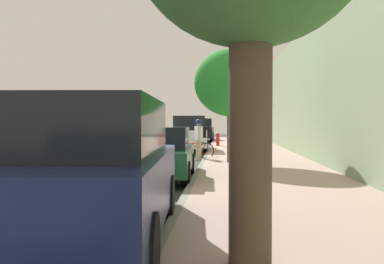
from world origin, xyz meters
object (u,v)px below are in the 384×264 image
(street_tree_mid_block, at_px, (231,83))
(fire_hydrant, at_px, (218,139))
(parked_sedan_green_mid, at_px, (161,153))
(parked_pickup_black_farthest, at_px, (201,131))
(bicycle_at_curb, at_px, (195,151))
(cyclist_with_backpack, at_px, (199,135))
(parked_suv_dark_blue_second, at_px, (96,169))
(parked_suv_white_far, at_px, (190,133))

(street_tree_mid_block, height_order, fire_hydrant, street_tree_mid_block)
(parked_sedan_green_mid, xyz_separation_m, parked_pickup_black_farthest, (-0.09, 23.58, 0.15))
(parked_pickup_black_farthest, bearing_deg, fire_hydrant, -80.15)
(parked_sedan_green_mid, relative_size, parked_pickup_black_farthest, 0.84)
(street_tree_mid_block, xyz_separation_m, fire_hydrant, (-0.67, 10.80, -2.59))
(street_tree_mid_block, bearing_deg, bicycle_at_curb, 122.90)
(parked_sedan_green_mid, relative_size, street_tree_mid_block, 1.03)
(cyclist_with_backpack, bearing_deg, parked_pickup_black_farthest, 92.78)
(parked_suv_dark_blue_second, bearing_deg, fire_hydrant, 86.32)
(parked_pickup_black_farthest, xyz_separation_m, fire_hydrant, (1.53, -8.81, -0.35))
(parked_suv_dark_blue_second, bearing_deg, parked_sedan_green_mid, 90.72)
(parked_suv_white_far, xyz_separation_m, bicycle_at_curb, (0.62, -4.86, -0.63))
(bicycle_at_curb, bearing_deg, cyclist_with_backpack, -63.25)
(bicycle_at_curb, bearing_deg, parked_sedan_green_mid, -94.89)
(cyclist_with_backpack, bearing_deg, parked_sedan_green_mid, -97.34)
(parked_suv_dark_blue_second, distance_m, fire_hydrant, 21.24)
(parked_suv_white_far, bearing_deg, parked_sedan_green_mid, -89.61)
(parked_pickup_black_farthest, distance_m, cyclist_with_backpack, 17.65)
(parked_pickup_black_farthest, height_order, cyclist_with_backpack, parked_pickup_black_farthest)
(parked_sedan_green_mid, xyz_separation_m, street_tree_mid_block, (2.11, 3.98, 2.39))
(parked_suv_dark_blue_second, relative_size, parked_sedan_green_mid, 1.08)
(parked_suv_white_far, distance_m, street_tree_mid_block, 7.89)
(parked_suv_dark_blue_second, bearing_deg, bicycle_at_curb, 87.91)
(cyclist_with_backpack, bearing_deg, fire_hydrant, 85.63)
(parked_suv_dark_blue_second, xyz_separation_m, parked_sedan_green_mid, (-0.08, 6.42, -0.27))
(parked_suv_white_far, height_order, parked_pickup_black_farthest, parked_suv_white_far)
(bicycle_at_curb, relative_size, cyclist_with_backpack, 0.97)
(street_tree_mid_block, bearing_deg, parked_suv_white_far, 106.73)
(parked_sedan_green_mid, distance_m, bicycle_at_curb, 6.43)
(parked_suv_white_far, distance_m, bicycle_at_curb, 4.94)
(parked_suv_white_far, height_order, bicycle_at_curb, parked_suv_white_far)
(street_tree_mid_block, distance_m, fire_hydrant, 11.12)
(parked_pickup_black_farthest, distance_m, fire_hydrant, 8.95)
(parked_suv_white_far, bearing_deg, street_tree_mid_block, -73.27)
(parked_sedan_green_mid, height_order, fire_hydrant, parked_sedan_green_mid)
(parked_suv_dark_blue_second, distance_m, parked_sedan_green_mid, 6.42)
(parked_sedan_green_mid, xyz_separation_m, cyclist_with_backpack, (0.77, 5.96, 0.34))
(parked_sedan_green_mid, distance_m, fire_hydrant, 14.85)
(parked_pickup_black_farthest, bearing_deg, cyclist_with_backpack, -87.22)
(cyclist_with_backpack, xyz_separation_m, fire_hydrant, (0.67, 8.82, -0.54))
(cyclist_with_backpack, xyz_separation_m, street_tree_mid_block, (1.34, -1.98, 2.04))
(parked_sedan_green_mid, height_order, parked_pickup_black_farthest, parked_pickup_black_farthest)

